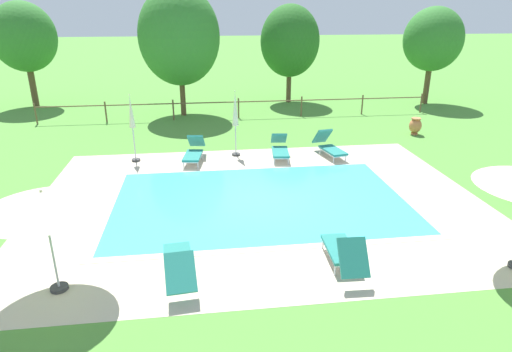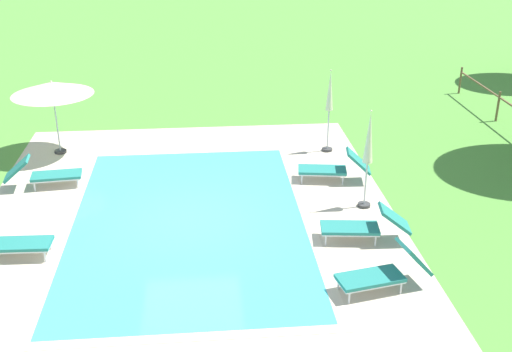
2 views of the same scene
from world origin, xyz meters
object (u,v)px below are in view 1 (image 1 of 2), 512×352
object	(u,v)px
sun_lounger_north_mid	(344,252)
patio_umbrella_closed_row_west	(132,119)
sun_lounger_north_near_steps	(330,146)
sun_lounger_north_end	(179,263)
tree_centre	(433,39)
sun_lounger_south_near_corner	(194,151)
tree_far_west	(24,37)
tree_east_mid	(179,36)
patio_umbrella_closed_row_mid_west	(235,114)
sun_lounger_north_far	(280,148)
terracotta_urn_near_fence	(415,126)
tree_west_mid	(290,41)
patio_umbrella_open_foreground	(43,201)

from	to	relation	value
sun_lounger_north_mid	patio_umbrella_closed_row_west	xyz separation A→B (m)	(-5.48, 8.04, 1.23)
sun_lounger_north_near_steps	sun_lounger_north_end	size ratio (longest dim) A/B	0.97
tree_centre	sun_lounger_south_near_corner	bearing A→B (deg)	-146.99
tree_far_west	tree_east_mid	distance (m)	9.33
sun_lounger_north_near_steps	patio_umbrella_closed_row_mid_west	xyz separation A→B (m)	(-3.61, 0.55, 1.26)
sun_lounger_north_end	tree_far_west	size ratio (longest dim) A/B	0.35
sun_lounger_north_far	terracotta_urn_near_fence	distance (m)	7.10
tree_far_west	sun_lounger_north_far	bearing A→B (deg)	-41.83
patio_umbrella_closed_row_mid_west	sun_lounger_north_far	bearing A→B (deg)	-15.72
tree_west_mid	tree_centre	xyz separation A→B (m)	(8.07, -1.48, 0.13)
sun_lounger_north_near_steps	sun_lounger_north_mid	xyz separation A→B (m)	(-1.93, -7.68, 0.00)
sun_lounger_north_end	patio_umbrella_closed_row_west	size ratio (longest dim) A/B	0.80
sun_lounger_south_near_corner	tree_centre	size ratio (longest dim) A/B	0.37
tree_centre	terracotta_urn_near_fence	bearing A→B (deg)	-120.40
sun_lounger_north_near_steps	sun_lounger_north_mid	distance (m)	7.92
patio_umbrella_closed_row_mid_west	sun_lounger_north_mid	bearing A→B (deg)	-78.49
sun_lounger_north_far	patio_umbrella_closed_row_mid_west	distance (m)	2.14
patio_umbrella_closed_row_west	sun_lounger_south_near_corner	bearing A→B (deg)	-7.58
sun_lounger_south_near_corner	tree_centre	xyz separation A→B (m)	(13.78, 8.95, 3.31)
sun_lounger_north_far	sun_lounger_south_near_corner	size ratio (longest dim) A/B	1.02
sun_lounger_north_end	patio_umbrella_closed_row_mid_west	size ratio (longest dim) A/B	0.79
sun_lounger_north_far	tree_far_west	xyz separation A→B (m)	(-12.50, 11.19, 3.49)
tree_centre	patio_umbrella_open_foreground	bearing A→B (deg)	-134.63
patio_umbrella_closed_row_mid_west	terracotta_urn_near_fence	distance (m)	8.65
sun_lounger_north_near_steps	tree_west_mid	size ratio (longest dim) A/B	0.35
sun_lounger_south_near_corner	tree_east_mid	distance (m)	8.57
sun_lounger_north_near_steps	sun_lounger_south_near_corner	bearing A→B (deg)	179.29
terracotta_urn_near_fence	patio_umbrella_closed_row_west	bearing A→B (deg)	-169.97
tree_east_mid	sun_lounger_south_near_corner	bearing A→B (deg)	-85.82
sun_lounger_north_mid	patio_umbrella_open_foreground	distance (m)	6.27
patio_umbrella_closed_row_west	tree_west_mid	xyz separation A→B (m)	(7.89, 10.14, 1.94)
tree_west_mid	sun_lounger_north_far	bearing A→B (deg)	-103.13
sun_lounger_north_mid	sun_lounger_north_end	distance (m)	3.60
sun_lounger_north_near_steps	tree_centre	xyz separation A→B (m)	(8.55, 9.01, 3.30)
patio_umbrella_closed_row_mid_west	patio_umbrella_open_foreground	bearing A→B (deg)	-117.86
tree_centre	sun_lounger_north_mid	bearing A→B (deg)	-122.12
sun_lounger_south_near_corner	terracotta_urn_near_fence	world-z (taller)	sun_lounger_south_near_corner
patio_umbrella_open_foreground	terracotta_urn_near_fence	bearing A→B (deg)	38.84
sun_lounger_south_near_corner	patio_umbrella_open_foreground	world-z (taller)	patio_umbrella_open_foreground
sun_lounger_north_mid	sun_lounger_north_end	xyz separation A→B (m)	(-3.60, 0.04, -0.02)
patio_umbrella_closed_row_west	tree_far_west	xyz separation A→B (m)	(-7.04, 10.92, 2.24)
sun_lounger_south_near_corner	terracotta_urn_near_fence	size ratio (longest dim) A/B	2.62
sun_lounger_north_mid	patio_umbrella_closed_row_mid_west	size ratio (longest dim) A/B	0.74
tree_far_west	tree_east_mid	xyz separation A→B (m)	(8.66, -3.48, 0.18)
tree_east_mid	patio_umbrella_open_foreground	bearing A→B (deg)	-98.04
patio_umbrella_closed_row_west	sun_lounger_north_mid	bearing A→B (deg)	-55.69
sun_lounger_north_near_steps	sun_lounger_north_end	bearing A→B (deg)	-125.91
sun_lounger_north_far	patio_umbrella_open_foreground	bearing A→B (deg)	-127.69
patio_umbrella_closed_row_west	tree_far_west	world-z (taller)	tree_far_west
sun_lounger_south_near_corner	patio_umbrella_closed_row_west	world-z (taller)	patio_umbrella_closed_row_west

